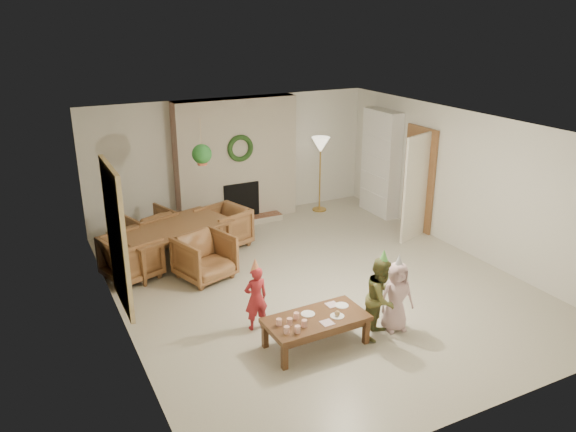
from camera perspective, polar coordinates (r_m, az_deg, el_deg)
floor at (r=9.04m, az=2.86°, el=-6.75°), size 7.00×7.00×0.00m
ceiling at (r=8.22m, az=3.16°, el=9.00°), size 7.00×7.00×0.00m
wall_back at (r=11.59m, az=-5.63°, el=5.85°), size 7.00×0.00×7.00m
wall_front at (r=6.04m, az=19.89°, el=-9.13°), size 7.00×0.00×7.00m
wall_left at (r=7.61m, az=-17.05°, el=-2.65°), size 0.00×7.00×7.00m
wall_right at (r=10.31m, az=17.67°, el=3.20°), size 0.00×7.00×7.00m
fireplace_mass at (r=11.41m, az=-5.26°, el=5.64°), size 2.50×0.40×2.50m
fireplace_hearth at (r=11.45m, az=-4.42°, el=-0.52°), size 1.60×0.30×0.12m
fireplace_firebox at (r=11.47m, az=-4.80°, el=1.57°), size 0.75×0.12×0.75m
fireplace_wreath at (r=11.13m, az=-4.87°, el=6.87°), size 0.54×0.10×0.54m
floor_lamp_base at (r=12.25m, az=3.20°, el=0.68°), size 0.30×0.30×0.03m
floor_lamp_post at (r=12.03m, az=3.27°, el=3.99°), size 0.03×0.03×1.45m
floor_lamp_shade at (r=11.85m, az=3.33°, el=7.24°), size 0.39×0.39×0.32m
bookshelf_carcass at (r=11.93m, az=9.42°, el=5.35°), size 0.30×1.00×2.20m
bookshelf_shelf_a at (r=12.10m, az=9.17°, el=2.36°), size 0.30×0.92×0.03m
bookshelf_shelf_b at (r=11.99m, az=9.27°, el=4.19°), size 0.30×0.92×0.03m
bookshelf_shelf_c at (r=11.89m, az=9.38°, el=6.04°), size 0.30×0.92×0.03m
bookshelf_shelf_d at (r=11.80m, az=9.49°, el=7.93°), size 0.30×0.92×0.03m
books_row_lower at (r=11.93m, az=9.55°, el=2.79°), size 0.20×0.40×0.24m
books_row_mid at (r=11.98m, az=9.09°, el=4.88°), size 0.20×0.44×0.24m
books_row_upper at (r=11.77m, az=9.62°, el=6.54°), size 0.20×0.36×0.22m
door_frame at (r=11.20m, az=13.18°, el=3.69°), size 0.05×0.86×2.04m
door_leaf at (r=10.69m, az=12.89°, el=2.82°), size 0.77×0.32×2.00m
curtain_panel at (r=7.80m, az=-17.04°, el=-2.09°), size 0.06×1.20×2.00m
dining_table at (r=9.76m, az=-11.38°, el=-2.88°), size 2.14×1.59×0.67m
dining_chair_near at (r=9.11m, az=-8.46°, el=-4.16°), size 1.00×1.01×0.74m
dining_chair_far at (r=10.42m, az=-13.95°, el=-1.39°), size 1.00×1.01×0.74m
dining_chair_left at (r=9.37m, az=-15.65°, el=-4.03°), size 1.01×1.00×0.74m
dining_chair_right at (r=10.31m, az=-6.57°, el=-1.14°), size 1.01×1.00×0.74m
hanging_plant_cord at (r=9.13m, az=-8.83°, el=7.65°), size 0.01×0.01×0.70m
hanging_plant_pot at (r=9.21m, az=-8.72°, el=5.53°), size 0.16×0.16×0.12m
hanging_plant_foliage at (r=9.18m, az=-8.76°, el=6.25°), size 0.32×0.32×0.32m
coffee_table_top at (r=7.29m, az=2.87°, el=-10.47°), size 1.33×0.69×0.06m
coffee_table_apron at (r=7.32m, az=2.86°, el=-10.94°), size 1.23×0.59×0.08m
coffee_leg_fl at (r=6.95m, az=-0.35°, el=-14.10°), size 0.07×0.07×0.34m
coffee_leg_fr at (r=7.49m, az=7.94°, el=-11.54°), size 0.07×0.07×0.34m
coffee_leg_bl at (r=7.35m, az=-2.35°, el=-12.01°), size 0.07×0.07×0.34m
coffee_leg_br at (r=7.86m, az=5.63°, el=-9.78°), size 0.07×0.07×0.34m
cup_a at (r=6.92m, az=-0.14°, el=-11.51°), size 0.07×0.07×0.09m
cup_b at (r=7.07m, az=-0.92°, el=-10.75°), size 0.07×0.07×0.09m
cup_c at (r=6.93m, az=0.97°, el=-11.45°), size 0.07×0.07×0.09m
cup_d at (r=7.08m, az=0.16°, el=-10.70°), size 0.07×0.07×0.09m
cup_e at (r=7.05m, az=1.67°, el=-10.86°), size 0.07×0.07×0.09m
cup_f at (r=7.20m, az=0.86°, el=-10.13°), size 0.07×0.07×0.09m
plate_a at (r=7.34m, az=2.04°, el=-9.91°), size 0.19×0.19×0.01m
plate_b at (r=7.31m, az=5.02°, el=-10.09°), size 0.19×0.19×0.01m
plate_c at (r=7.56m, az=5.49°, el=-9.03°), size 0.19×0.19×0.01m
food_scoop at (r=7.29m, az=5.03°, el=-9.82°), size 0.07×0.07×0.07m
napkin_left at (r=7.16m, az=3.99°, el=-10.78°), size 0.16×0.16×0.01m
napkin_right at (r=7.57m, az=4.50°, el=-8.97°), size 0.16×0.16×0.01m
child_red at (r=7.61m, az=-3.28°, el=-8.33°), size 0.34×0.23×0.92m
party_hat_red at (r=7.39m, az=-3.36°, el=-4.93°), size 0.16×0.16×0.17m
child_plaid at (r=7.50m, az=9.47°, el=-8.18°), size 0.68×0.64×1.11m
party_hat_plaid at (r=7.24m, az=9.73°, el=-4.01°), size 0.16×0.16×0.18m
child_pink at (r=7.70m, az=10.98°, el=-8.04°), size 0.52×0.38×0.98m
party_hat_pink at (r=7.47m, az=11.24°, el=-4.45°), size 0.16×0.16×0.18m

